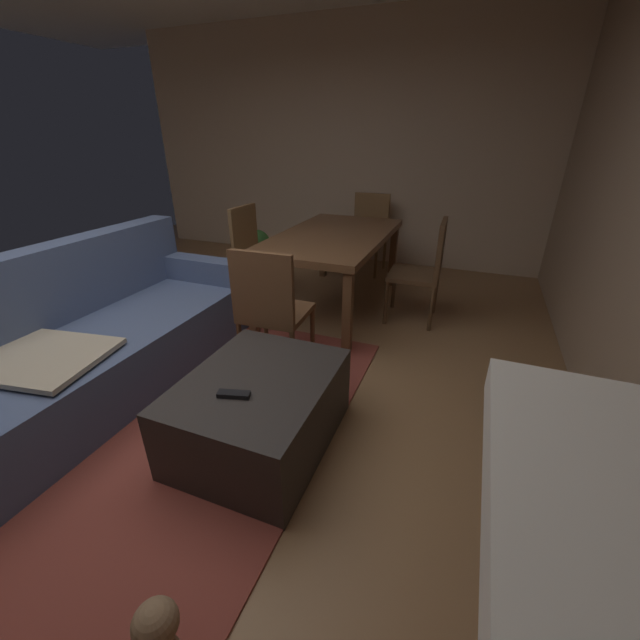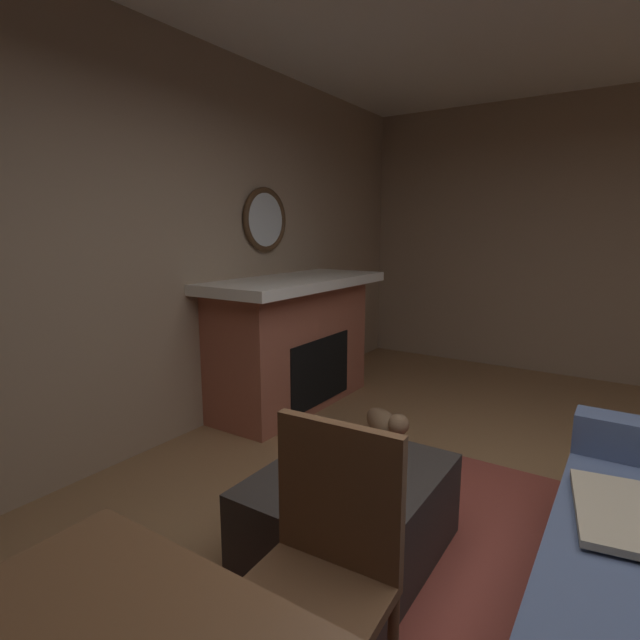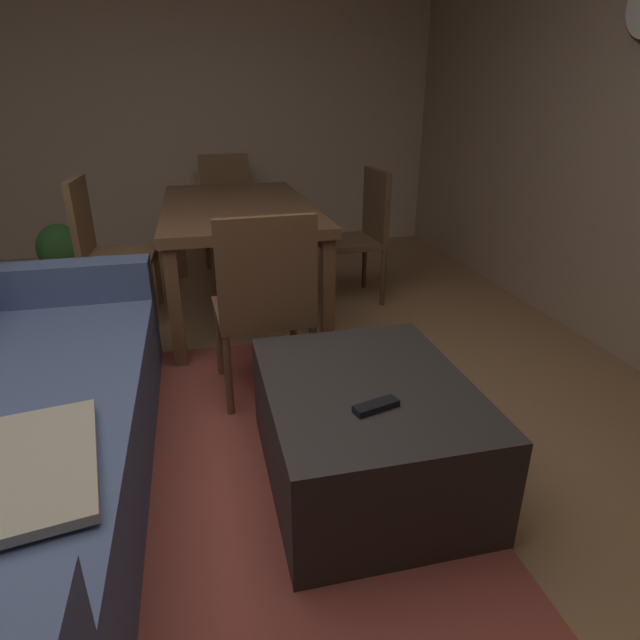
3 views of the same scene
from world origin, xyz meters
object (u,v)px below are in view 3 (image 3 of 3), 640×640
dining_chair_west (264,299)px  potted_plant (61,252)px  tv_remote (376,406)px  dining_table (237,214)px  dining_chair_north (103,242)px  ottoman_coffee_table (365,431)px  dining_chair_east (226,202)px  dining_chair_south (361,228)px

dining_chair_west → potted_plant: size_ratio=1.95×
tv_remote → dining_chair_west: dining_chair_west is taller
potted_plant → dining_table: bearing=-122.9°
dining_table → dining_chair_north: size_ratio=1.91×
ottoman_coffee_table → dining_chair_east: dining_chair_east is taller
potted_plant → dining_chair_north: bearing=-151.3°
dining_table → potted_plant: size_ratio=3.71×
dining_chair_south → dining_chair_west: same height
dining_chair_east → dining_chair_west: 2.56m
dining_chair_south → dining_chair_east: bearing=34.3°
dining_chair_east → dining_chair_south: size_ratio=1.00×
ottoman_coffee_table → dining_chair_north: dining_chair_north is taller
tv_remote → dining_table: (2.14, 0.26, 0.23)m
dining_chair_east → potted_plant: 1.44m
ottoman_coffee_table → dining_chair_south: size_ratio=1.00×
dining_chair_south → dining_chair_north: same height
ottoman_coffee_table → dining_table: (1.96, 0.29, 0.45)m
dining_chair_west → dining_chair_south: bearing=-34.1°
tv_remote → ottoman_coffee_table: bearing=-24.7°
dining_table → dining_chair_north: dining_chair_north is taller
dining_chair_north → potted_plant: bearing=28.7°
dining_chair_east → dining_chair_north: (-1.28, 0.88, 0.00)m
ottoman_coffee_table → dining_chair_east: bearing=5.0°
tv_remote → dining_chair_west: (0.86, 0.25, 0.08)m
ottoman_coffee_table → tv_remote: 0.29m
tv_remote → potted_plant: bearing=12.4°
ottoman_coffee_table → dining_table: dining_table is taller
dining_table → dining_chair_east: dining_chair_east is taller
ottoman_coffee_table → potted_plant: bearing=30.0°
tv_remote → dining_table: bearing=-8.8°
tv_remote → dining_chair_east: dining_chair_east is taller
dining_chair_south → potted_plant: dining_chair_south is taller
tv_remote → dining_chair_north: bearing=12.2°
ottoman_coffee_table → dining_chair_south: dining_chair_south is taller
ottoman_coffee_table → dining_chair_east: size_ratio=1.00×
tv_remote → dining_chair_south: 2.23m
dining_chair_north → dining_chair_west: same height
tv_remote → potted_plant: size_ratio=0.33×
ottoman_coffee_table → dining_chair_south: bearing=-16.7°
dining_chair_east → dining_chair_south: (-1.28, -0.87, 0.00)m
tv_remote → dining_chair_north: size_ratio=0.17×
dining_table → dining_chair_east: size_ratio=1.91×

